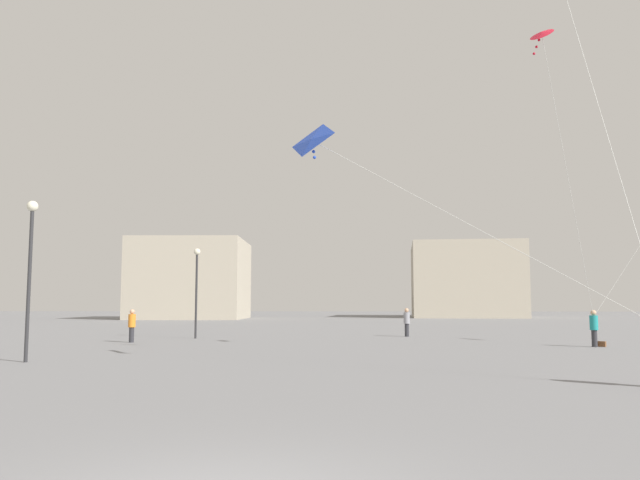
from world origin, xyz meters
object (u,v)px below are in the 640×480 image
object	(u,v)px
handbag_beside_flyer	(602,344)
kite_cobalt_delta	(315,142)
building_centre_hall	(464,281)
lamppost_west	(197,278)
person_in_orange	(132,324)
person_in_grey	(407,321)
person_in_teal	(594,327)
lamppost_east	(30,254)
building_left_hall	(192,280)
kite_crimson_diamond	(542,39)

from	to	relation	value
handbag_beside_flyer	kite_cobalt_delta	bearing A→B (deg)	-141.79
building_centre_hall	lamppost_west	distance (m)	61.37
person_in_orange	lamppost_west	bearing A→B (deg)	-140.82
person_in_grey	handbag_beside_flyer	distance (m)	11.39
person_in_grey	person_in_orange	bearing A→B (deg)	10.91
person_in_teal	lamppost_east	size ratio (longest dim) A/B	0.30
person_in_grey	lamppost_east	distance (m)	21.72
kite_cobalt_delta	lamppost_east	bearing A→B (deg)	174.00
person_in_teal	handbag_beside_flyer	size ratio (longest dim) A/B	5.00
handbag_beside_flyer	lamppost_east	bearing A→B (deg)	-158.41
kite_cobalt_delta	building_left_hall	bearing A→B (deg)	107.70
building_centre_hall	lamppost_west	world-z (taller)	building_centre_hall
kite_crimson_diamond	building_centre_hall	bearing A→B (deg)	82.71
kite_cobalt_delta	person_in_orange	bearing A→B (deg)	129.94
person_in_grey	handbag_beside_flyer	bearing A→B (deg)	119.67
kite_crimson_diamond	lamppost_west	size ratio (longest dim) A/B	2.21
lamppost_east	building_left_hall	bearing A→B (deg)	99.41
person_in_orange	person_in_grey	size ratio (longest dim) A/B	0.99
building_centre_hall	lamppost_east	bearing A→B (deg)	-110.40
person_in_teal	person_in_grey	xyz separation A→B (m)	(-7.42, 8.40, 0.01)
kite_crimson_diamond	lamppost_west	bearing A→B (deg)	144.03
person_in_grey	lamppost_west	distance (m)	12.12
person_in_orange	kite_crimson_diamond	xyz separation A→B (m)	(17.80, -7.65, 10.71)
person_in_orange	handbag_beside_flyer	bearing A→B (deg)	155.41
kite_crimson_diamond	building_centre_hall	xyz separation A→B (m)	(8.66, 67.66, -6.52)
lamppost_west	lamppost_east	bearing A→B (deg)	-98.05
lamppost_east	building_centre_hall	bearing A→B (deg)	69.60
building_centre_hall	person_in_teal	bearing A→B (deg)	-94.80
lamppost_west	handbag_beside_flyer	xyz separation A→B (m)	(19.35, -5.69, -3.17)
person_in_teal	person_in_orange	bearing A→B (deg)	-90.09
person_in_orange	person_in_grey	xyz separation A→B (m)	(13.83, 6.25, 0.01)
person_in_grey	kite_cobalt_delta	size ratio (longest dim) A/B	0.18
person_in_orange	lamppost_west	xyz separation A→B (m)	(2.24, 3.64, 2.41)
kite_crimson_diamond	kite_cobalt_delta	bearing A→B (deg)	-154.95
building_centre_hall	kite_crimson_diamond	bearing A→B (deg)	-97.29
kite_crimson_diamond	building_left_hall	bearing A→B (deg)	115.95
kite_crimson_diamond	handbag_beside_flyer	size ratio (longest dim) A/B	33.79
kite_cobalt_delta	building_centre_hall	xyz separation A→B (m)	(16.85, 71.48, -1.77)
person_in_orange	handbag_beside_flyer	xyz separation A→B (m)	(21.60, -2.05, -0.76)
kite_crimson_diamond	building_left_hall	distance (m)	62.84
building_left_hall	kite_crimson_diamond	bearing A→B (deg)	-64.05
person_in_grey	building_centre_hall	size ratio (longest dim) A/B	0.09
kite_cobalt_delta	lamppost_west	bearing A→B (deg)	115.99
kite_cobalt_delta	handbag_beside_flyer	size ratio (longest dim) A/B	28.24
lamppost_east	lamppost_west	xyz separation A→B (m)	(2.00, 14.13, -0.21)
kite_crimson_diamond	lamppost_east	xyz separation A→B (m)	(-17.56, -2.84, -8.10)
building_centre_hall	lamppost_west	bearing A→B (deg)	-113.25
kite_cobalt_delta	building_centre_hall	size ratio (longest dim) A/B	0.49
kite_crimson_diamond	building_left_hall	xyz separation A→B (m)	(-27.34, 56.18, -6.71)
person_in_orange	kite_crimson_diamond	distance (m)	22.14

